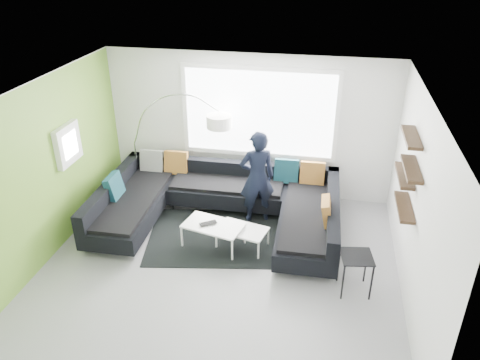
% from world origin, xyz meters
% --- Properties ---
extents(ground, '(5.50, 5.50, 0.00)m').
position_xyz_m(ground, '(0.00, 0.00, 0.00)').
color(ground, gray).
rests_on(ground, ground).
extents(room_shell, '(5.54, 5.04, 2.82)m').
position_xyz_m(room_shell, '(0.04, 0.21, 1.81)').
color(room_shell, silver).
rests_on(room_shell, ground).
extents(sectional_sofa, '(4.18, 2.63, 0.89)m').
position_xyz_m(sectional_sofa, '(-0.28, 1.06, 0.39)').
color(sectional_sofa, black).
rests_on(sectional_sofa, ground).
extents(rug, '(2.70, 2.16, 0.01)m').
position_xyz_m(rug, '(-0.19, 0.75, 0.01)').
color(rug, black).
rests_on(rug, ground).
extents(coffee_table, '(1.38, 0.99, 0.41)m').
position_xyz_m(coffee_table, '(0.01, 0.52, 0.20)').
color(coffee_table, white).
rests_on(coffee_table, ground).
extents(arc_lamp, '(2.07, 0.94, 2.14)m').
position_xyz_m(arc_lamp, '(-2.18, 2.04, 1.07)').
color(arc_lamp, white).
rests_on(arc_lamp, ground).
extents(side_table, '(0.51, 0.51, 0.61)m').
position_xyz_m(side_table, '(2.05, -0.21, 0.31)').
color(side_table, black).
rests_on(side_table, ground).
extents(person, '(0.92, 0.85, 1.73)m').
position_xyz_m(person, '(0.34, 1.44, 0.87)').
color(person, black).
rests_on(person, ground).
extents(laptop, '(0.47, 0.46, 0.02)m').
position_xyz_m(laptop, '(-0.29, 0.46, 0.42)').
color(laptop, black).
rests_on(laptop, coffee_table).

